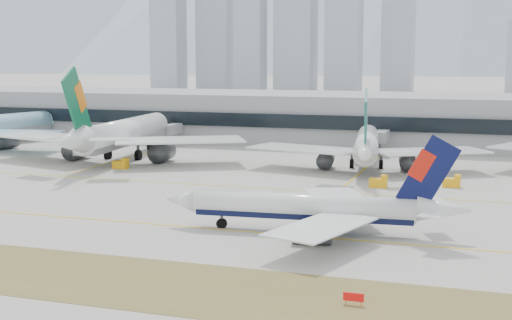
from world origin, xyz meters
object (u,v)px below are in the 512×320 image
(taxiing_airliner, at_px, (314,208))
(widebody_cathay, at_px, (367,146))
(terminal, at_px, (335,118))
(widebody_eva, at_px, (121,135))

(taxiing_airliner, distance_m, widebody_cathay, 64.77)
(widebody_cathay, xyz_separation_m, terminal, (-18.89, 52.71, 2.16))
(widebody_eva, height_order, terminal, widebody_eva)
(widebody_eva, bearing_deg, widebody_cathay, -91.57)
(widebody_cathay, distance_m, terminal, 56.04)
(widebody_eva, xyz_separation_m, widebody_cathay, (62.23, 4.92, -1.15))
(taxiing_airliner, distance_m, terminal, 119.49)
(widebody_cathay, bearing_deg, terminal, 11.16)
(terminal, bearing_deg, widebody_cathay, -70.29)
(widebody_cathay, height_order, terminal, widebody_cathay)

